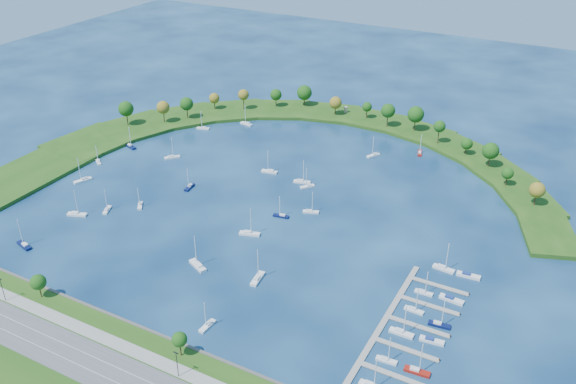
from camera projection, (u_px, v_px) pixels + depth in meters
The scene contains 38 objects.
ground at pixel (274, 201), 297.73m from camera, with size 700.00×700.00×0.00m, color #071B3D.
south_shoreline at pixel (91, 361), 202.47m from camera, with size 420.00×43.10×11.60m.
breakwater at pixel (246, 144), 354.07m from camera, with size 286.74×247.64×2.00m.
breakwater_trees at pixel (322, 114), 367.14m from camera, with size 243.83×90.42×15.25m.
harbor_tower at pixel (346, 109), 393.62m from camera, with size 2.60×2.60×3.95m.
dock_system at pixel (400, 334), 215.08m from camera, with size 24.28×82.00×1.60m.
moored_boat_0 at pixel (281, 215), 284.43m from camera, with size 7.72×3.31×10.99m.
moored_boat_1 at pixel (311, 211), 287.80m from camera, with size 7.78×4.61×11.06m.
moored_boat_2 at pixel (98, 161), 334.27m from camera, with size 6.79×5.80×10.32m.
moored_boat_3 at pixel (207, 325), 218.15m from camera, with size 2.54×7.75×11.24m.
moored_boat_4 at pixel (246, 123), 381.52m from camera, with size 8.86×3.87×12.60m.
moored_boat_5 at pixel (258, 278), 242.24m from camera, with size 3.79×9.65×13.80m.
moored_boat_6 at pixel (24, 245), 262.93m from camera, with size 9.35×4.76×13.24m.
moored_boat_7 at pixel (307, 186), 309.70m from camera, with size 6.32×7.17×11.03m.
moored_boat_8 at pixel (198, 265), 249.83m from camera, with size 10.16×6.75×14.59m.
moored_boat_9 at pixel (373, 155), 341.62m from camera, with size 6.06×8.11×11.88m.
moored_boat_10 at pixel (189, 186), 309.06m from camera, with size 3.33×8.10×11.56m.
moored_boat_11 at pixel (270, 171), 324.11m from camera, with size 8.89×3.81×12.66m.
moored_boat_12 at pixel (83, 180), 315.24m from camera, with size 6.01×9.49×13.55m.
moored_boat_13 at pixel (249, 233), 271.05m from camera, with size 9.59×5.26×13.58m.
moored_boat_14 at pixel (107, 209), 289.22m from camera, with size 4.93×7.63×10.92m.
moored_boat_15 at pixel (203, 128), 375.37m from camera, with size 8.17×4.38×11.56m.
moored_boat_16 at pixel (77, 214), 285.55m from camera, with size 9.45×5.57×13.42m.
moored_boat_17 at pixel (302, 181), 313.97m from camera, with size 8.98×4.69×12.71m.
moored_boat_18 at pixel (131, 146), 351.86m from camera, with size 8.90×5.20×12.64m.
moored_boat_19 at pixel (172, 157), 339.28m from camera, with size 7.40×8.03×12.57m.
moored_boat_20 at pixel (140, 205), 292.89m from camera, with size 5.63×6.87×10.31m.
moored_boat_21 at pixel (420, 152), 344.42m from camera, with size 4.23×8.08×11.44m.
docked_boat_2 at pixel (386, 359), 203.34m from camera, with size 7.25×2.41×10.50m.
docked_boat_3 at pixel (417, 371), 198.88m from camera, with size 8.65×2.94×12.51m.
docked_boat_4 at pixel (401, 332), 214.87m from camera, with size 8.73×2.46×12.82m.
docked_boat_5 at pixel (432, 340), 211.63m from camera, with size 8.70×3.28×1.73m.
docked_boat_6 at pixel (414, 309), 225.66m from camera, with size 7.42×2.40×10.77m.
docked_boat_7 at pixel (439, 324), 218.62m from camera, with size 8.14×3.09×11.68m.
docked_boat_8 at pixel (424, 292), 234.77m from camera, with size 7.10×2.17×10.35m.
docked_boat_9 at pixel (451, 299), 231.14m from camera, with size 9.47×3.37×1.89m.
docked_boat_10 at pixel (444, 268), 248.17m from camera, with size 9.05×3.26×13.03m.
docked_boat_11 at pixel (468, 275), 244.23m from camera, with size 9.46×3.26×1.90m.
Camera 1 is at (128.62, -224.50, 147.53)m, focal length 38.36 mm.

